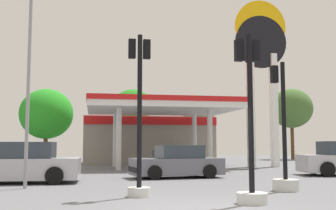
{
  "coord_description": "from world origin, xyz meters",
  "views": [
    {
      "loc": [
        -2.52,
        -9.36,
        1.47
      ],
      "look_at": [
        1.23,
        11.23,
        3.51
      ],
      "focal_mm": 43.71,
      "sensor_mm": 36.0,
      "label": 1
    }
  ],
  "objects_px": {
    "tree_1": "(46,114)",
    "car_1": "(177,163)",
    "tree_2": "(133,106)",
    "tree_3": "(198,110)",
    "traffic_signal_1": "(284,161)",
    "corner_streetlamp": "(29,53)",
    "car_3": "(22,164)",
    "traffic_signal_2": "(139,127)",
    "tree_4": "(291,108)",
    "traffic_signal_3": "(250,143)",
    "station_pole_sign": "(261,62)"
  },
  "relations": [
    {
      "from": "tree_2",
      "to": "corner_streetlamp",
      "type": "xyz_separation_m",
      "value": [
        -5.82,
        -23.68,
        -0.48
      ]
    },
    {
      "from": "station_pole_sign",
      "to": "tree_1",
      "type": "bearing_deg",
      "value": 143.55
    },
    {
      "from": "car_1",
      "to": "tree_3",
      "type": "xyz_separation_m",
      "value": [
        6.22,
        19.95,
        4.14
      ]
    },
    {
      "from": "station_pole_sign",
      "to": "car_3",
      "type": "height_order",
      "value": "station_pole_sign"
    },
    {
      "from": "tree_3",
      "to": "tree_2",
      "type": "bearing_deg",
      "value": 179.87
    },
    {
      "from": "traffic_signal_2",
      "to": "car_1",
      "type": "bearing_deg",
      "value": 69.11
    },
    {
      "from": "traffic_signal_1",
      "to": "tree_2",
      "type": "relative_size",
      "value": 0.63
    },
    {
      "from": "car_3",
      "to": "corner_streetlamp",
      "type": "height_order",
      "value": "corner_streetlamp"
    },
    {
      "from": "tree_2",
      "to": "tree_3",
      "type": "height_order",
      "value": "tree_2"
    },
    {
      "from": "tree_4",
      "to": "car_1",
      "type": "bearing_deg",
      "value": -128.26
    },
    {
      "from": "tree_3",
      "to": "tree_4",
      "type": "bearing_deg",
      "value": 3.2
    },
    {
      "from": "tree_3",
      "to": "station_pole_sign",
      "type": "bearing_deg",
      "value": -84.4
    },
    {
      "from": "station_pole_sign",
      "to": "tree_1",
      "type": "distance_m",
      "value": 19.15
    },
    {
      "from": "car_3",
      "to": "tree_2",
      "type": "height_order",
      "value": "tree_2"
    },
    {
      "from": "tree_1",
      "to": "traffic_signal_2",
      "type": "bearing_deg",
      "value": -77.91
    },
    {
      "from": "station_pole_sign",
      "to": "tree_1",
      "type": "xyz_separation_m",
      "value": [
        -15.22,
        11.24,
        -2.95
      ]
    },
    {
      "from": "station_pole_sign",
      "to": "traffic_signal_1",
      "type": "relative_size",
      "value": 2.72
    },
    {
      "from": "traffic_signal_1",
      "to": "car_1",
      "type": "bearing_deg",
      "value": 112.09
    },
    {
      "from": "tree_1",
      "to": "car_1",
      "type": "bearing_deg",
      "value": -67.55
    },
    {
      "from": "traffic_signal_2",
      "to": "corner_streetlamp",
      "type": "bearing_deg",
      "value": 143.9
    },
    {
      "from": "tree_1",
      "to": "tree_3",
      "type": "relative_size",
      "value": 1.02
    },
    {
      "from": "traffic_signal_2",
      "to": "traffic_signal_3",
      "type": "relative_size",
      "value": 1.09
    },
    {
      "from": "car_1",
      "to": "tree_4",
      "type": "xyz_separation_m",
      "value": [
        16.17,
        20.51,
        4.51
      ]
    },
    {
      "from": "station_pole_sign",
      "to": "traffic_signal_3",
      "type": "height_order",
      "value": "station_pole_sign"
    },
    {
      "from": "car_1",
      "to": "traffic_signal_1",
      "type": "distance_m",
      "value": 6.23
    },
    {
      "from": "car_3",
      "to": "traffic_signal_1",
      "type": "height_order",
      "value": "traffic_signal_1"
    },
    {
      "from": "tree_1",
      "to": "traffic_signal_3",
      "type": "bearing_deg",
      "value": -73.5
    },
    {
      "from": "station_pole_sign",
      "to": "corner_streetlamp",
      "type": "bearing_deg",
      "value": -139.74
    },
    {
      "from": "tree_4",
      "to": "corner_streetlamp",
      "type": "xyz_separation_m",
      "value": [
        -22.13,
        -24.22,
        -0.56
      ]
    },
    {
      "from": "traffic_signal_1",
      "to": "tree_3",
      "type": "distance_m",
      "value": 26.29
    },
    {
      "from": "traffic_signal_2",
      "to": "tree_3",
      "type": "bearing_deg",
      "value": 71.82
    },
    {
      "from": "car_3",
      "to": "corner_streetlamp",
      "type": "bearing_deg",
      "value": -78.92
    },
    {
      "from": "station_pole_sign",
      "to": "tree_2",
      "type": "relative_size",
      "value": 1.71
    },
    {
      "from": "tree_1",
      "to": "corner_streetlamp",
      "type": "height_order",
      "value": "corner_streetlamp"
    },
    {
      "from": "tree_2",
      "to": "traffic_signal_1",
      "type": "bearing_deg",
      "value": -84.51
    },
    {
      "from": "car_3",
      "to": "traffic_signal_2",
      "type": "distance_m",
      "value": 6.44
    },
    {
      "from": "car_3",
      "to": "traffic_signal_3",
      "type": "distance_m",
      "value": 9.54
    },
    {
      "from": "car_1",
      "to": "tree_4",
      "type": "relative_size",
      "value": 0.59
    },
    {
      "from": "car_3",
      "to": "traffic_signal_2",
      "type": "relative_size",
      "value": 0.95
    },
    {
      "from": "station_pole_sign",
      "to": "tree_1",
      "type": "relative_size",
      "value": 1.79
    },
    {
      "from": "car_1",
      "to": "traffic_signal_3",
      "type": "relative_size",
      "value": 0.98
    },
    {
      "from": "car_1",
      "to": "traffic_signal_1",
      "type": "height_order",
      "value": "traffic_signal_1"
    },
    {
      "from": "station_pole_sign",
      "to": "tree_3",
      "type": "distance_m",
      "value": 12.61
    },
    {
      "from": "car_1",
      "to": "traffic_signal_1",
      "type": "relative_size",
      "value": 1.01
    },
    {
      "from": "car_1",
      "to": "tree_1",
      "type": "height_order",
      "value": "tree_1"
    },
    {
      "from": "tree_3",
      "to": "tree_4",
      "type": "height_order",
      "value": "tree_4"
    },
    {
      "from": "station_pole_sign",
      "to": "traffic_signal_2",
      "type": "height_order",
      "value": "station_pole_sign"
    },
    {
      "from": "car_3",
      "to": "tree_4",
      "type": "distance_m",
      "value": 31.78
    },
    {
      "from": "car_1",
      "to": "car_3",
      "type": "xyz_separation_m",
      "value": [
        -6.4,
        -1.42,
        0.06
      ]
    },
    {
      "from": "tree_1",
      "to": "corner_streetlamp",
      "type": "xyz_separation_m",
      "value": [
        1.84,
        -22.58,
        0.45
      ]
    }
  ]
}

